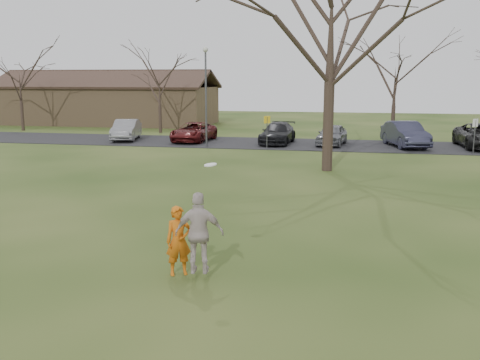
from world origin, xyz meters
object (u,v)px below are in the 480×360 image
building (108,103)px  lamp_post (206,84)px  car_1 (126,130)px  car_3 (278,133)px  player_defender (179,241)px  catching_play (199,233)px  big_tree (331,19)px  car_5 (405,134)px  car_2 (194,132)px  car_4 (332,135)px

building → lamp_post: (14.00, -15.50, 2.04)m
car_1 → building: 15.13m
car_3 → building: 22.46m
car_3 → car_1: bearing=-176.4°
player_defender → car_1: (-11.89, 24.68, -0.03)m
car_1 → catching_play: (12.43, -24.87, 0.30)m
big_tree → car_1: bearing=145.7°
car_1 → big_tree: size_ratio=0.31×
car_5 → big_tree: 12.46m
car_5 → building: bearing=138.3°
car_2 → car_5: (14.07, -0.17, 0.15)m
car_3 → car_4: 3.60m
lamp_post → big_tree: (8.00, -7.50, 3.03)m
catching_play → big_tree: bearing=82.1°
lamp_post → catching_play: bearing=-75.3°
car_4 → car_1: bearing=-171.6°
player_defender → car_1: size_ratio=0.36×
car_1 → building: bearing=106.9°
car_2 → catching_play: (7.52, -25.00, 0.37)m
player_defender → big_tree: size_ratio=0.11×
car_4 → catching_play: bearing=-86.0°
player_defender → building: (-19.37, 37.77, 1.14)m
car_1 → car_3: car_1 is taller
player_defender → car_2: bearing=77.8°
car_1 → building: building is taller
player_defender → big_tree: bearing=52.0°
car_1 → car_3: 10.78m
car_1 → car_3: size_ratio=0.93×
car_2 → car_3: car_3 is taller
car_4 → car_2: bearing=-172.4°
car_5 → catching_play: size_ratio=1.98×
car_2 → lamp_post: (1.60, -2.53, 3.28)m
car_4 → player_defender: bearing=-87.3°
catching_play → player_defender: bearing=160.7°
player_defender → car_4: size_ratio=0.40×
car_1 → car_5: bearing=-12.9°
car_3 → catching_play: 25.00m
player_defender → car_3: (-1.11, 24.75, -0.07)m
car_3 → lamp_post: size_ratio=0.75×
catching_play → building: 42.88m
player_defender → lamp_post: 23.13m
car_3 → car_5: size_ratio=0.96×
car_2 → car_5: size_ratio=0.96×
car_1 → car_4: size_ratio=1.10×
car_3 → catching_play: catching_play is taller
car_3 → big_tree: (3.74, -9.98, 6.28)m
car_5 → big_tree: bearing=-129.6°
car_2 → building: size_ratio=0.23×
car_1 → big_tree: bearing=-47.1°
car_4 → lamp_post: 8.84m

